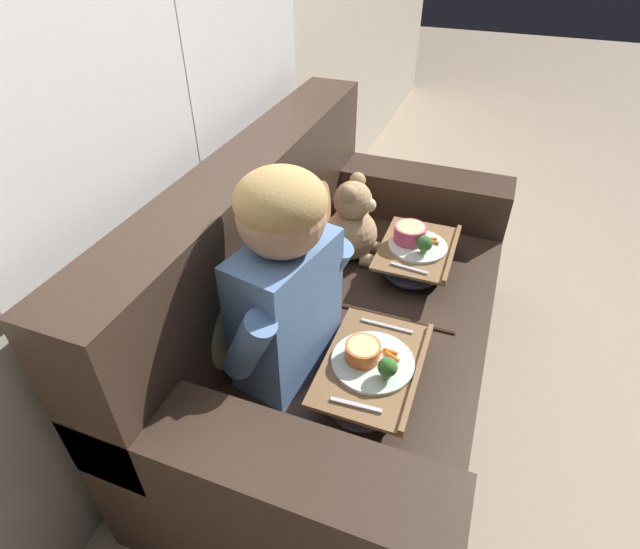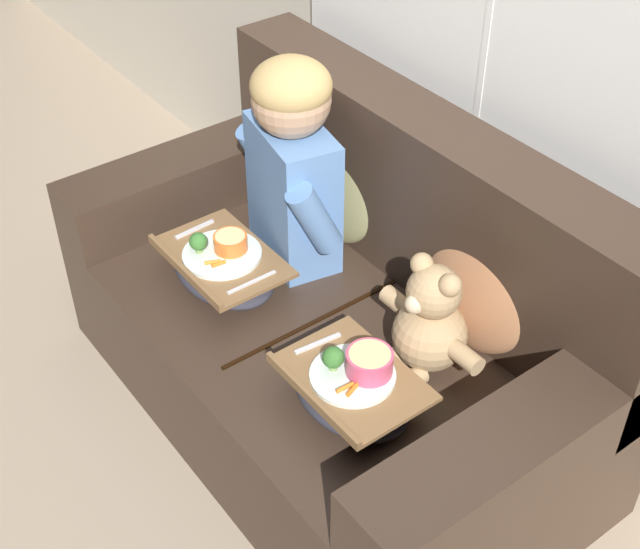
% 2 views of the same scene
% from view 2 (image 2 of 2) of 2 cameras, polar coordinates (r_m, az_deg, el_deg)
% --- Properties ---
extents(ground_plane, '(14.00, 14.00, 0.00)m').
position_cam_2_polar(ground_plane, '(3.01, 0.46, -8.69)').
color(ground_plane, tan).
extents(couch, '(1.74, 0.98, 0.97)m').
position_cam_2_polar(couch, '(2.80, 1.76, -3.32)').
color(couch, '#38281E').
rests_on(couch, ground_plane).
extents(throw_pillow_behind_child, '(0.40, 0.19, 0.42)m').
position_cam_2_polar(throw_pillow_behind_child, '(2.94, 1.31, 5.87)').
color(throw_pillow_behind_child, '#898456').
rests_on(throw_pillow_behind_child, couch).
extents(throw_pillow_behind_teddy, '(0.41, 0.20, 0.42)m').
position_cam_2_polar(throw_pillow_behind_teddy, '(2.56, 10.28, -0.65)').
color(throw_pillow_behind_teddy, '#B2754C').
rests_on(throw_pillow_behind_teddy, couch).
extents(child_figure, '(0.51, 0.28, 0.69)m').
position_cam_2_polar(child_figure, '(2.74, -1.80, 7.77)').
color(child_figure, '#5B84BC').
rests_on(child_figure, couch).
extents(teddy_bear, '(0.38, 0.26, 0.35)m').
position_cam_2_polar(teddy_bear, '(2.48, 7.01, -3.12)').
color(teddy_bear, tan).
rests_on(teddy_bear, couch).
extents(lap_tray_child, '(0.43, 0.28, 0.19)m').
position_cam_2_polar(lap_tray_child, '(2.80, -6.23, 0.51)').
color(lap_tray_child, '#2D2D38').
rests_on(lap_tray_child, child_figure).
extents(lap_tray_teddy, '(0.40, 0.28, 0.19)m').
position_cam_2_polar(lap_tray_teddy, '(2.40, 2.12, -7.20)').
color(lap_tray_teddy, '#2D2D38').
rests_on(lap_tray_teddy, teddy_bear).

